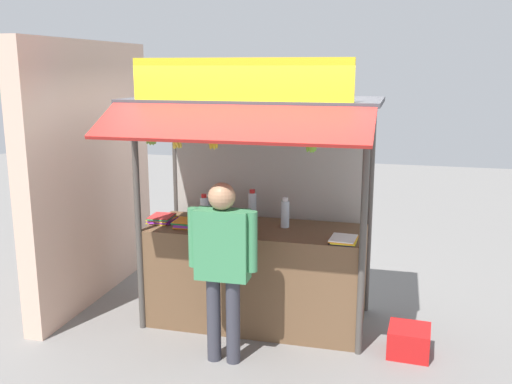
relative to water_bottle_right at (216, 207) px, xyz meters
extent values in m
plane|color=slate|center=(0.45, -0.15, -1.12)|extent=(20.00, 20.00, 0.00)
cube|color=brown|center=(0.45, -0.15, -0.63)|extent=(2.08, 0.79, 0.98)
cylinder|color=#4C4742|center=(-0.59, -0.55, -0.03)|extent=(0.06, 0.06, 2.17)
cylinder|color=#4C4742|center=(1.49, -0.55, -0.03)|extent=(0.06, 0.06, 2.17)
cylinder|color=#4C4742|center=(-0.59, 0.40, -0.03)|extent=(0.06, 0.06, 2.17)
cylinder|color=#4C4742|center=(1.49, 0.40, -0.03)|extent=(0.06, 0.06, 2.17)
cube|color=#B7B2A8|center=(0.45, 0.40, -0.06)|extent=(2.04, 0.04, 2.12)
cube|color=#3F3F44|center=(0.45, -0.17, 1.07)|extent=(2.28, 1.15, 0.04)
cube|color=red|center=(0.45, -1.00, 0.94)|extent=(2.24, 0.51, 0.26)
cube|color=yellow|center=(0.45, -0.70, 1.27)|extent=(1.87, 0.04, 0.35)
cylinder|color=#59544C|center=(0.45, -0.65, 0.97)|extent=(1.98, 0.02, 0.02)
cylinder|color=silver|center=(0.00, 0.00, -0.01)|extent=(0.08, 0.08, 0.27)
cylinder|color=red|center=(0.00, 0.00, 0.14)|extent=(0.06, 0.06, 0.04)
cylinder|color=silver|center=(0.33, 0.17, -0.01)|extent=(0.08, 0.08, 0.27)
cylinder|color=red|center=(0.33, 0.17, 0.14)|extent=(0.06, 0.06, 0.04)
cylinder|color=silver|center=(0.72, -0.07, -0.01)|extent=(0.08, 0.08, 0.26)
cylinder|color=white|center=(0.72, -0.07, 0.13)|extent=(0.05, 0.05, 0.04)
cylinder|color=silver|center=(-0.10, 0.07, -0.03)|extent=(0.07, 0.07, 0.21)
cylinder|color=white|center=(-0.10, 0.07, 0.09)|extent=(0.04, 0.04, 0.03)
cylinder|color=silver|center=(-0.09, -0.09, -0.02)|extent=(0.08, 0.08, 0.25)
cylinder|color=red|center=(-0.09, -0.09, 0.13)|extent=(0.05, 0.05, 0.03)
cube|color=orange|center=(-0.20, -0.29, -0.14)|extent=(0.22, 0.24, 0.01)
cube|color=orange|center=(-0.20, -0.30, -0.13)|extent=(0.21, 0.23, 0.01)
cube|color=purple|center=(-0.20, -0.29, -0.12)|extent=(0.21, 0.24, 0.01)
cube|color=purple|center=(-0.20, -0.29, -0.11)|extent=(0.23, 0.25, 0.01)
cube|color=green|center=(-0.21, -0.29, -0.09)|extent=(0.23, 0.25, 0.01)
cube|color=green|center=(-0.21, -0.29, -0.09)|extent=(0.23, 0.25, 0.01)
cube|color=orange|center=(-0.21, -0.30, -0.08)|extent=(0.21, 0.23, 0.01)
cube|color=yellow|center=(-0.51, -0.18, -0.14)|extent=(0.24, 0.29, 0.01)
cube|color=purple|center=(-0.50, -0.18, -0.13)|extent=(0.24, 0.29, 0.01)
cube|color=purple|center=(-0.50, -0.19, -0.12)|extent=(0.24, 0.28, 0.01)
cube|color=yellow|center=(-0.51, -0.18, -0.11)|extent=(0.24, 0.29, 0.01)
cube|color=purple|center=(-0.51, -0.18, -0.10)|extent=(0.24, 0.29, 0.01)
cube|color=green|center=(-0.51, -0.19, -0.09)|extent=(0.23, 0.28, 0.01)
cube|color=red|center=(-0.51, -0.19, -0.08)|extent=(0.23, 0.28, 0.01)
cube|color=purple|center=(0.33, -0.45, -0.14)|extent=(0.20, 0.31, 0.01)
cube|color=white|center=(0.33, -0.44, -0.12)|extent=(0.18, 0.30, 0.01)
cube|color=purple|center=(0.33, -0.45, -0.11)|extent=(0.17, 0.29, 0.01)
cube|color=orange|center=(0.34, -0.45, -0.10)|extent=(0.19, 0.30, 0.01)
cube|color=black|center=(0.32, -0.46, -0.09)|extent=(0.19, 0.30, 0.01)
cube|color=white|center=(0.32, -0.45, -0.08)|extent=(0.20, 0.31, 0.01)
cube|color=orange|center=(0.33, -0.46, -0.07)|extent=(0.19, 0.30, 0.01)
cube|color=green|center=(0.33, -0.44, -0.07)|extent=(0.17, 0.29, 0.01)
cube|color=red|center=(0.33, -0.45, -0.06)|extent=(0.20, 0.31, 0.01)
cube|color=black|center=(1.32, -0.40, -0.14)|extent=(0.24, 0.29, 0.01)
cube|color=yellow|center=(1.32, -0.40, -0.12)|extent=(0.22, 0.28, 0.01)
cube|color=orange|center=(1.32, -0.40, -0.11)|extent=(0.25, 0.29, 0.01)
cube|color=white|center=(1.31, -0.41, -0.11)|extent=(0.24, 0.29, 0.01)
cylinder|color=#332D23|center=(-0.14, -0.65, 0.91)|extent=(0.01, 0.01, 0.10)
cylinder|color=olive|center=(-0.14, -0.65, 0.84)|extent=(0.04, 0.04, 0.04)
ellipsoid|color=yellow|center=(-0.11, -0.64, 0.75)|extent=(0.04, 0.08, 0.16)
ellipsoid|color=yellow|center=(-0.12, -0.63, 0.75)|extent=(0.07, 0.07, 0.16)
ellipsoid|color=yellow|center=(-0.13, -0.63, 0.75)|extent=(0.07, 0.04, 0.16)
ellipsoid|color=yellow|center=(-0.15, -0.62, 0.75)|extent=(0.08, 0.05, 0.16)
ellipsoid|color=yellow|center=(-0.15, -0.64, 0.75)|extent=(0.05, 0.07, 0.16)
ellipsoid|color=yellow|center=(-0.15, -0.65, 0.75)|extent=(0.05, 0.06, 0.16)
ellipsoid|color=yellow|center=(-0.15, -0.67, 0.75)|extent=(0.08, 0.07, 0.16)
ellipsoid|color=yellow|center=(-0.13, -0.67, 0.75)|extent=(0.09, 0.04, 0.16)
ellipsoid|color=yellow|center=(-0.11, -0.66, 0.75)|extent=(0.07, 0.08, 0.16)
cylinder|color=#332D23|center=(-0.37, -0.65, 0.92)|extent=(0.01, 0.01, 0.07)
cylinder|color=olive|center=(-0.37, -0.65, 0.87)|extent=(0.04, 0.04, 0.04)
ellipsoid|color=#6FA338|center=(-0.35, -0.64, 0.78)|extent=(0.04, 0.09, 0.17)
ellipsoid|color=#6FA338|center=(-0.37, -0.63, 0.78)|extent=(0.08, 0.05, 0.17)
ellipsoid|color=#6FA338|center=(-0.40, -0.63, 0.78)|extent=(0.06, 0.09, 0.17)
ellipsoid|color=#6FA338|center=(-0.39, -0.66, 0.78)|extent=(0.06, 0.06, 0.17)
ellipsoid|color=#6FA338|center=(-0.37, -0.66, 0.78)|extent=(0.07, 0.05, 0.17)
cylinder|color=#332D23|center=(0.20, -0.65, 0.91)|extent=(0.01, 0.01, 0.11)
cylinder|color=olive|center=(0.20, -0.65, 0.83)|extent=(0.04, 0.04, 0.04)
ellipsoid|color=yellow|center=(0.22, -0.65, 0.75)|extent=(0.04, 0.08, 0.15)
ellipsoid|color=yellow|center=(0.21, -0.62, 0.75)|extent=(0.08, 0.05, 0.16)
ellipsoid|color=yellow|center=(0.18, -0.64, 0.75)|extent=(0.06, 0.06, 0.16)
ellipsoid|color=yellow|center=(0.18, -0.66, 0.75)|extent=(0.07, 0.08, 0.16)
ellipsoid|color=yellow|center=(0.20, -0.66, 0.75)|extent=(0.06, 0.04, 0.16)
cylinder|color=#332D23|center=(1.05, -0.65, 0.90)|extent=(0.01, 0.01, 0.11)
cylinder|color=olive|center=(1.05, -0.65, 0.83)|extent=(0.04, 0.04, 0.04)
ellipsoid|color=#68B12E|center=(1.08, -0.65, 0.75)|extent=(0.04, 0.09, 0.15)
ellipsoid|color=#68B12E|center=(1.06, -0.62, 0.75)|extent=(0.08, 0.06, 0.15)
ellipsoid|color=#68B12E|center=(1.04, -0.62, 0.75)|extent=(0.08, 0.06, 0.15)
ellipsoid|color=#68B12E|center=(1.02, -0.65, 0.75)|extent=(0.04, 0.08, 0.15)
ellipsoid|color=#68B12E|center=(1.04, -0.66, 0.75)|extent=(0.06, 0.05, 0.15)
ellipsoid|color=#68B12E|center=(1.06, -0.66, 0.75)|extent=(0.06, 0.05, 0.15)
cylinder|color=#383842|center=(0.29, -0.96, -0.74)|extent=(0.12, 0.12, 0.75)
cylinder|color=#383842|center=(0.46, -0.96, -0.74)|extent=(0.12, 0.12, 0.75)
cube|color=#3F8C59|center=(0.37, -0.96, -0.07)|extent=(0.45, 0.20, 0.60)
cylinder|color=#3F8C59|center=(0.12, -0.96, -0.02)|extent=(0.10, 0.10, 0.51)
cylinder|color=#3F8C59|center=(0.62, -0.96, -0.02)|extent=(0.10, 0.10, 0.51)
sphere|color=tan|center=(0.37, -0.96, 0.34)|extent=(0.23, 0.23, 0.23)
cube|color=red|center=(1.92, -0.45, -0.99)|extent=(0.38, 0.38, 0.25)
cube|color=beige|center=(-1.46, 0.15, 0.26)|extent=(0.20, 2.40, 2.76)
camera|label=1|loc=(1.76, -5.24, 1.37)|focal=39.84mm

